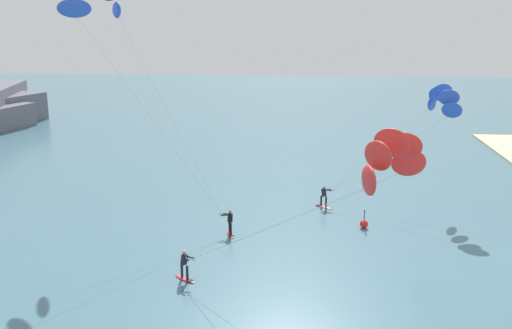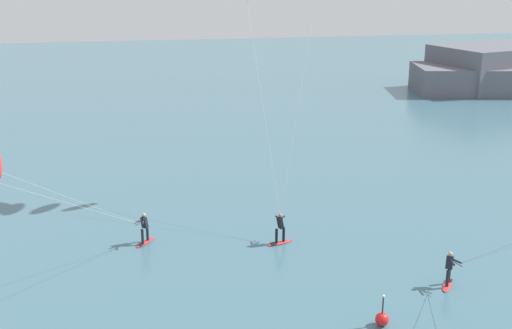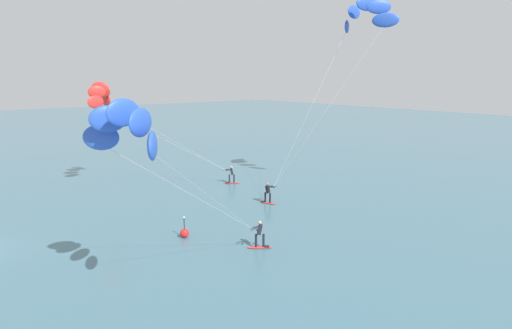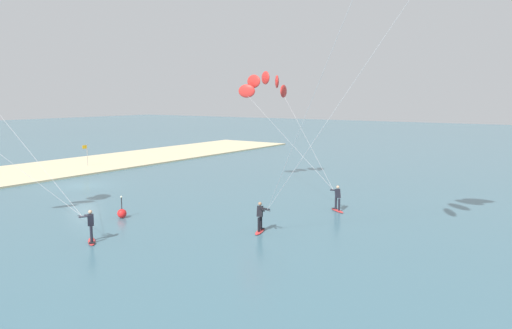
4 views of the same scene
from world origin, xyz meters
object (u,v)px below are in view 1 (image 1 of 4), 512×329
Objects in this scene: kitesurfer_mid_water at (101,5)px; kitesurfer_far_out at (377,165)px; kitesurfer_nearshore at (436,104)px; marker_buoy at (364,224)px.

kitesurfer_mid_water reaches higher than kitesurfer_far_out.
kitesurfer_nearshore is 7.39× the size of marker_buoy.
marker_buoy is (14.99, -0.92, -7.71)m from kitesurfer_far_out.
kitesurfer_nearshore is at bearing -16.58° from kitesurfer_far_out.
marker_buoy is at bearing 138.42° from kitesurfer_nearshore.
kitesurfer_mid_water is 22.80m from kitesurfer_far_out.
kitesurfer_far_out is 16.88m from marker_buoy.
kitesurfer_far_out is at bearing 163.42° from kitesurfer_nearshore.
kitesurfer_nearshore is 0.85× the size of kitesurfer_far_out.
marker_buoy is at bearing -3.53° from kitesurfer_far_out.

